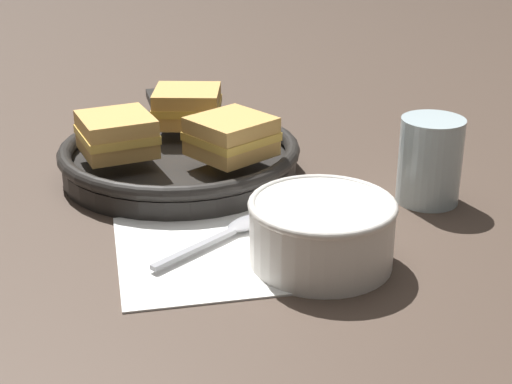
{
  "coord_description": "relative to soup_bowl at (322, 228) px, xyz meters",
  "views": [
    {
      "loc": [
        -0.12,
        -0.73,
        0.37
      ],
      "look_at": [
        0.01,
        0.04,
        0.04
      ],
      "focal_mm": 55.0,
      "sensor_mm": 36.0,
      "label": 1
    }
  ],
  "objects": [
    {
      "name": "ground_plane",
      "position": [
        -0.06,
        0.07,
        -0.04
      ],
      "size": [
        4.0,
        4.0,
        0.0
      ],
      "primitive_type": "plane",
      "color": "#47382D"
    },
    {
      "name": "skillet",
      "position": [
        -0.12,
        0.26,
        -0.02
      ],
      "size": [
        0.3,
        0.43,
        0.04
      ],
      "color": "black",
      "rests_on": "ground_plane"
    },
    {
      "name": "napkin",
      "position": [
        -0.08,
        0.04,
        -0.04
      ],
      "size": [
        0.24,
        0.21,
        0.0
      ],
      "color": "white",
      "rests_on": "ground_plane"
    },
    {
      "name": "drinking_glass",
      "position": [
        0.16,
        0.13,
        0.01
      ],
      "size": [
        0.07,
        0.07,
        0.1
      ],
      "color": "silver",
      "rests_on": "ground_plane"
    },
    {
      "name": "spoon",
      "position": [
        -0.07,
        0.07,
        -0.03
      ],
      "size": [
        0.14,
        0.12,
        0.01
      ],
      "rotation": [
        0.0,
        0.0,
        0.67
      ],
      "color": "#9E9EA3",
      "rests_on": "napkin"
    },
    {
      "name": "sandwich_near_left",
      "position": [
        -0.06,
        0.21,
        0.03
      ],
      "size": [
        0.12,
        0.12,
        0.05
      ],
      "rotation": [
        0.0,
        0.0,
        6.87
      ],
      "color": "tan",
      "rests_on": "skillet"
    },
    {
      "name": "soup_bowl",
      "position": [
        0.0,
        0.0,
        0.0
      ],
      "size": [
        0.14,
        0.14,
        0.07
      ],
      "color": "silver",
      "rests_on": "ground_plane"
    },
    {
      "name": "sandwich_near_right",
      "position": [
        -0.1,
        0.34,
        0.03
      ],
      "size": [
        0.1,
        0.1,
        0.05
      ],
      "rotation": [
        0.0,
        0.0,
        9.24
      ],
      "color": "tan",
      "rests_on": "skillet"
    },
    {
      "name": "sandwich_far_left",
      "position": [
        -0.19,
        0.24,
        0.03
      ],
      "size": [
        0.1,
        0.11,
        0.05
      ],
      "rotation": [
        0.0,
        0.0,
        11.25
      ],
      "color": "tan",
      "rests_on": "skillet"
    }
  ]
}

